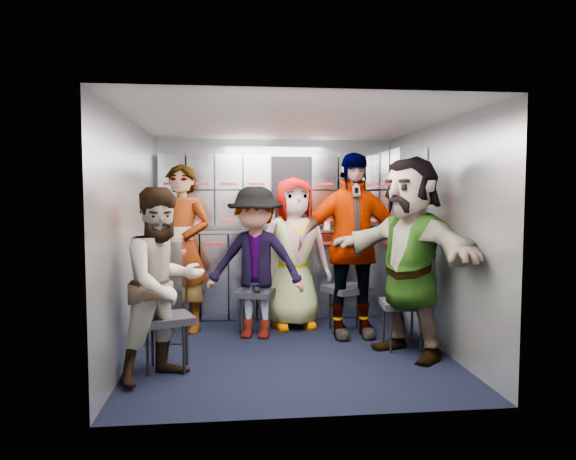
{
  "coord_description": "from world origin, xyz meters",
  "views": [
    {
      "loc": [
        -0.5,
        -4.69,
        1.44
      ],
      "look_at": [
        0.03,
        0.35,
        1.09
      ],
      "focal_mm": 32.0,
      "sensor_mm": 36.0,
      "label": 1
    }
  ],
  "objects": [
    {
      "name": "ceiling",
      "position": [
        0.0,
        0.0,
        2.1
      ],
      "size": [
        2.8,
        3.0,
        0.02
      ],
      "primitive_type": "cube",
      "color": "silver",
      "rests_on": "wall_back"
    },
    {
      "name": "attendant_arc_a",
      "position": [
        -1.05,
        -0.68,
        0.75
      ],
      "size": [
        0.92,
        0.91,
        1.5
      ],
      "primitive_type": "imported",
      "rotation": [
        0.0,
        0.0,
        0.73
      ],
      "color": "black",
      "rests_on": "ground"
    },
    {
      "name": "bottle_right",
      "position": [
        0.59,
        1.24,
        1.15
      ],
      "size": [
        0.07,
        0.07,
        0.24
      ],
      "primitive_type": "cylinder",
      "color": "white",
      "rests_on": "counter"
    },
    {
      "name": "bottle_mid",
      "position": [
        -0.06,
        1.24,
        1.14
      ],
      "size": [
        0.07,
        0.07,
        0.22
      ],
      "primitive_type": "cylinder",
      "color": "white",
      "rests_on": "counter"
    },
    {
      "name": "attendant_standing",
      "position": [
        -1.05,
        0.75,
        0.88
      ],
      "size": [
        0.76,
        0.65,
        1.75
      ],
      "primitive_type": "imported",
      "rotation": [
        0.0,
        0.0,
        -0.42
      ],
      "color": "black",
      "rests_on": "ground"
    },
    {
      "name": "jump_seat_center",
      "position": [
        0.14,
        0.95,
        0.36
      ],
      "size": [
        0.4,
        0.38,
        0.4
      ],
      "rotation": [
        0.0,
        0.0,
        0.2
      ],
      "color": "black",
      "rests_on": "ground"
    },
    {
      "name": "red_latch_strip",
      "position": [
        0.0,
        1.09,
        0.88
      ],
      "size": [
        2.6,
        0.02,
        0.03
      ],
      "primitive_type": "cube",
      "color": "#AE1D1C",
      "rests_on": "cart_bank_back"
    },
    {
      "name": "jump_seat_mid_left",
      "position": [
        -0.29,
        0.59,
        0.39
      ],
      "size": [
        0.47,
        0.45,
        0.44
      ],
      "rotation": [
        0.0,
        0.0,
        -0.31
      ],
      "color": "black",
      "rests_on": "ground"
    },
    {
      "name": "wall_back",
      "position": [
        0.0,
        1.5,
        1.05
      ],
      "size": [
        2.8,
        0.04,
        2.1
      ],
      "primitive_type": "cube",
      "color": "#949AA1",
      "rests_on": "ground"
    },
    {
      "name": "locker_bank_back",
      "position": [
        0.0,
        1.35,
        1.49
      ],
      "size": [
        2.68,
        0.28,
        0.82
      ],
      "primitive_type": "cube",
      "color": "#8F949D",
      "rests_on": "wall_back"
    },
    {
      "name": "locker_bank_right",
      "position": [
        1.25,
        0.7,
        1.49
      ],
      "size": [
        0.28,
        1.0,
        0.82
      ],
      "primitive_type": "cube",
      "color": "#8F949D",
      "rests_on": "wall_right"
    },
    {
      "name": "cart_bank_left",
      "position": [
        -1.19,
        0.56,
        0.49
      ],
      "size": [
        0.38,
        0.76,
        0.99
      ],
      "primitive_type": "cube",
      "color": "#8F949D",
      "rests_on": "ground"
    },
    {
      "name": "cart_bank_back",
      "position": [
        0.0,
        1.29,
        0.49
      ],
      "size": [
        2.68,
        0.38,
        0.99
      ],
      "primitive_type": "cube",
      "color": "#8F949D",
      "rests_on": "ground"
    },
    {
      "name": "cup_left",
      "position": [
        -0.92,
        1.23,
        1.08
      ],
      "size": [
        0.08,
        0.08,
        0.1
      ],
      "primitive_type": "cylinder",
      "color": "tan",
      "rests_on": "counter"
    },
    {
      "name": "coffee_niche",
      "position": [
        0.18,
        1.41,
        1.47
      ],
      "size": [
        0.46,
        0.16,
        0.84
      ],
      "primitive_type": null,
      "color": "black",
      "rests_on": "wall_back"
    },
    {
      "name": "attendant_arc_c",
      "position": [
        0.14,
        0.77,
        0.81
      ],
      "size": [
        0.86,
        0.63,
        1.62
      ],
      "primitive_type": "imported",
      "rotation": [
        0.0,
        0.0,
        0.15
      ],
      "color": "black",
      "rests_on": "ground"
    },
    {
      "name": "wall_right",
      "position": [
        1.4,
        0.0,
        1.05
      ],
      "size": [
        0.04,
        3.0,
        2.1
      ],
      "primitive_type": "cube",
      "color": "#949AA1",
      "rests_on": "ground"
    },
    {
      "name": "attendant_arc_d",
      "position": [
        0.67,
        0.35,
        0.93
      ],
      "size": [
        1.1,
        0.48,
        1.86
      ],
      "primitive_type": "imported",
      "rotation": [
        0.0,
        0.0,
        0.03
      ],
      "color": "black",
      "rests_on": "ground"
    },
    {
      "name": "jump_seat_near_left",
      "position": [
        -1.05,
        -0.5,
        0.4
      ],
      "size": [
        0.49,
        0.48,
        0.46
      ],
      "rotation": [
        0.0,
        0.0,
        0.36
      ],
      "color": "black",
      "rests_on": "ground"
    },
    {
      "name": "attendant_arc_b",
      "position": [
        -0.29,
        0.41,
        0.76
      ],
      "size": [
        1.09,
        0.79,
        1.52
      ],
      "primitive_type": "imported",
      "rotation": [
        0.0,
        0.0,
        -0.25
      ],
      "color": "black",
      "rests_on": "ground"
    },
    {
      "name": "jump_seat_mid_right",
      "position": [
        0.67,
        0.53,
        0.43
      ],
      "size": [
        0.53,
        0.52,
        0.48
      ],
      "rotation": [
        0.0,
        0.0,
        0.43
      ],
      "color": "black",
      "rests_on": "ground"
    },
    {
      "name": "floor",
      "position": [
        0.0,
        0.0,
        0.0
      ],
      "size": [
        3.0,
        3.0,
        0.0
      ],
      "primitive_type": "plane",
      "color": "black",
      "rests_on": "ground"
    },
    {
      "name": "bottle_left",
      "position": [
        -0.1,
        1.24,
        1.14
      ],
      "size": [
        0.07,
        0.07,
        0.22
      ],
      "primitive_type": "cylinder",
      "color": "white",
      "rests_on": "counter"
    },
    {
      "name": "wall_left",
      "position": [
        -1.4,
        0.0,
        1.05
      ],
      "size": [
        0.04,
        3.0,
        2.1
      ],
      "primitive_type": "cube",
      "color": "#949AA1",
      "rests_on": "ground"
    },
    {
      "name": "right_cabinet",
      "position": [
        1.25,
        0.6,
        0.5
      ],
      "size": [
        0.28,
        1.2,
        1.0
      ],
      "primitive_type": "cube",
      "color": "#8F949D",
      "rests_on": "ground"
    },
    {
      "name": "attendant_arc_e",
      "position": [
        1.05,
        -0.3,
        0.89
      ],
      "size": [
        1.26,
        1.7,
        1.78
      ],
      "primitive_type": "imported",
      "rotation": [
        0.0,
        0.0,
        -1.07
      ],
      "color": "black",
      "rests_on": "ground"
    },
    {
      "name": "cup_right",
      "position": [
        0.58,
        1.23,
        1.08
      ],
      "size": [
        0.07,
        0.07,
        0.11
      ],
      "primitive_type": "cylinder",
      "color": "tan",
      "rests_on": "counter"
    },
    {
      "name": "counter",
      "position": [
        0.0,
        1.29,
        1.01
      ],
      "size": [
        2.68,
        0.42,
        0.03
      ],
      "primitive_type": "cube",
      "color": "#B1B4B9",
      "rests_on": "cart_bank_back"
    },
    {
      "name": "jump_seat_near_right",
      "position": [
        1.05,
        -0.12,
        0.4
      ],
      "size": [
        0.42,
        0.4,
        0.45
      ],
      "rotation": [
        0.0,
        0.0,
        -0.12
      ],
      "color": "black",
      "rests_on": "ground"
    }
  ]
}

